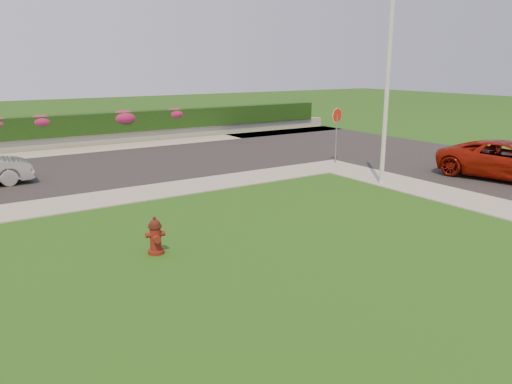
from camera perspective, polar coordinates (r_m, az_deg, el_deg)
ground at (r=10.85m, az=12.56°, el=-9.17°), size 120.00×120.00×0.00m
street_right at (r=22.50m, az=26.91°, el=1.94°), size 8.00×32.00×0.04m
street_far at (r=21.39m, az=-26.45°, el=1.41°), size 26.00×8.00×0.04m
curb_corner at (r=21.73m, az=8.63°, el=2.96°), size 2.00×2.00×0.04m
sidewalk_beyond at (r=26.92m, az=-19.40°, el=4.51°), size 34.00×2.00×0.04m
retaining_wall at (r=28.32m, az=-20.20°, el=5.47°), size 34.00×0.40×0.60m
hedge at (r=28.31m, az=-20.40°, el=7.19°), size 32.00×0.90×1.10m
fire_hydrant at (r=11.78m, az=-11.42°, el=-4.99°), size 0.46×0.43×0.89m
suv_red at (r=21.07m, az=27.08°, el=3.21°), size 3.44×5.53×1.43m
utility_pole at (r=18.36m, az=14.75°, el=11.10°), size 0.16×0.16×6.72m
stop_sign at (r=22.15m, az=9.22°, el=7.85°), size 0.66×0.15×2.45m
flower_clump_d at (r=27.89m, az=-23.39°, el=7.41°), size 1.33×0.86×0.67m
flower_clump_e at (r=28.95m, az=-14.92°, el=8.22°), size 1.57×1.01×0.79m
flower_clump_f at (r=30.05m, az=-9.29°, el=8.81°), size 1.34×0.86×0.67m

